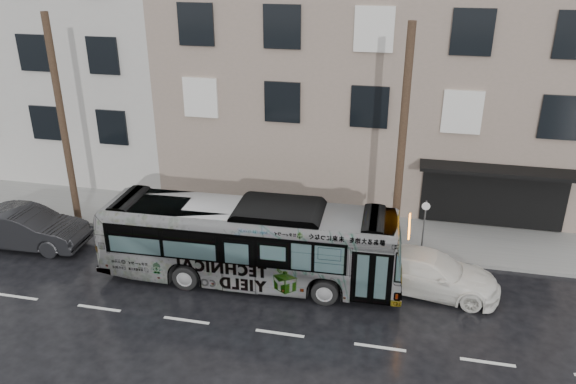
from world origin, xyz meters
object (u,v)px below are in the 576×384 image
object	(u,v)px
utility_pole_rear	(63,123)
white_sedan	(428,272)
dark_sedan	(26,228)
utility_pole_front	(402,147)
sign_post	(423,229)
bus	(250,242)

from	to	relation	value
utility_pole_rear	white_sedan	size ratio (longest dim) A/B	1.78
utility_pole_rear	dark_sedan	world-z (taller)	utility_pole_rear
utility_pole_front	white_sedan	size ratio (longest dim) A/B	1.78
utility_pole_rear	white_sedan	xyz separation A→B (m)	(15.30, -2.18, -3.92)
dark_sedan	sign_post	bearing A→B (deg)	-83.81
utility_pole_rear	sign_post	xyz separation A→B (m)	(15.10, 0.00, -3.30)
utility_pole_front	sign_post	xyz separation A→B (m)	(1.10, 0.00, -3.30)
white_sedan	dark_sedan	size ratio (longest dim) A/B	1.01
sign_post	white_sedan	distance (m)	2.27
bus	utility_pole_rear	bearing A→B (deg)	70.84
utility_pole_front	sign_post	world-z (taller)	utility_pole_front
utility_pole_front	white_sedan	world-z (taller)	utility_pole_front
sign_post	dark_sedan	xyz separation A→B (m)	(-15.95, -2.39, -0.52)
utility_pole_front	utility_pole_rear	bearing A→B (deg)	180.00
sign_post	white_sedan	xyz separation A→B (m)	(0.20, -2.18, -0.62)
sign_post	utility_pole_rear	bearing A→B (deg)	180.00
white_sedan	bus	bearing A→B (deg)	103.26
white_sedan	sign_post	bearing A→B (deg)	12.94
utility_pole_rear	utility_pole_front	bearing A→B (deg)	0.00
bus	sign_post	bearing A→B (deg)	-67.27
utility_pole_front	dark_sedan	distance (m)	15.52
white_sedan	utility_pole_rear	bearing A→B (deg)	89.52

